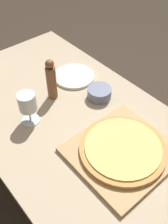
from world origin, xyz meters
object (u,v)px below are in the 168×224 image
object	(u,v)px
pizza	(123,148)
pepper_mill	(51,80)
small_bowl	(99,93)
wine_glass	(27,103)

from	to	relation	value
pizza	pepper_mill	size ratio (longest dim) A/B	1.62
pepper_mill	small_bowl	distance (m)	0.23
wine_glass	pepper_mill	bearing A→B (deg)	21.69
pizza	small_bowl	bearing A→B (deg)	62.78
pepper_mill	pizza	bearing A→B (deg)	-88.43
pepper_mill	wine_glass	world-z (taller)	pepper_mill
pepper_mill	wine_glass	distance (m)	0.18
pizza	wine_glass	xyz separation A→B (m)	(-0.18, 0.37, 0.07)
pepper_mill	wine_glass	bearing A→B (deg)	-158.31
pizza	pepper_mill	bearing A→B (deg)	91.57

